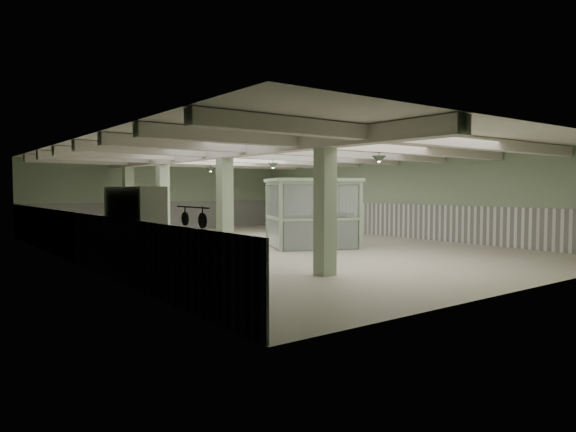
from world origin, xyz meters
TOP-DOWN VIEW (x-y plane):
  - floor at (0.00, 0.00)m, footprint 20.00×20.00m
  - ceiling at (0.00, 0.00)m, footprint 14.00×20.00m
  - wall_back at (0.00, 10.00)m, footprint 14.00×0.02m
  - wall_front at (0.00, -10.00)m, footprint 14.00×0.02m
  - wall_left at (-7.00, 0.00)m, footprint 0.02×20.00m
  - wall_right at (7.00, 0.00)m, footprint 0.02×20.00m
  - wainscot_left at (-6.97, 0.00)m, footprint 0.05×19.90m
  - wainscot_right at (6.97, 0.00)m, footprint 0.05×19.90m
  - wainscot_back at (0.00, 9.97)m, footprint 13.90×0.05m
  - girder at (-2.50, 0.00)m, footprint 0.45×19.90m
  - beam_a at (0.00, -7.50)m, footprint 13.90×0.35m
  - beam_b at (0.00, -5.00)m, footprint 13.90×0.35m
  - beam_c at (0.00, -2.50)m, footprint 13.90×0.35m
  - beam_d at (0.00, 0.00)m, footprint 13.90×0.35m
  - beam_e at (0.00, 2.50)m, footprint 13.90×0.35m
  - beam_f at (0.00, 5.00)m, footprint 13.90×0.35m
  - beam_g at (0.00, 7.50)m, footprint 13.90×0.35m
  - column_a at (-2.50, -6.00)m, footprint 0.42×0.42m
  - column_b at (-2.50, -1.00)m, footprint 0.42×0.42m
  - column_c at (-2.50, 4.00)m, footprint 0.42×0.42m
  - column_d at (-2.50, 8.00)m, footprint 0.42×0.42m
  - hook_rail at (-6.93, -7.60)m, footprint 0.02×1.20m
  - pendant_front at (0.50, -5.00)m, footprint 0.44×0.44m
  - pendant_mid at (0.50, 0.50)m, footprint 0.44×0.44m
  - pendant_back at (0.50, 5.50)m, footprint 0.44×0.44m
  - prep_counter at (-6.54, -5.65)m, footprint 0.93×5.34m
  - pitcher_near at (-6.49, -6.20)m, footprint 0.24×0.27m
  - pitcher_far at (-6.49, -5.08)m, footprint 0.23×0.25m
  - veg_colander at (-6.42, -7.26)m, footprint 0.53×0.53m
  - orange_bowl at (-6.38, -6.33)m, footprint 0.27×0.27m
  - skillet_near at (-6.88, -7.87)m, footprint 0.03×0.26m
  - skillet_far at (-6.88, -7.20)m, footprint 0.03×0.24m
  - walkin_cooler at (-6.62, -4.00)m, footprint 0.97×2.45m
  - guard_booth at (1.27, -0.92)m, footprint 3.98×3.73m
  - filing_cabinet at (2.84, -1.04)m, footprint 0.41×0.58m

SIDE VIEW (x-z plane):
  - floor at x=0.00m, z-range 0.00..0.00m
  - prep_counter at x=-6.54m, z-range 0.01..0.92m
  - filing_cabinet at x=2.84m, z-range 0.00..1.26m
  - wainscot_left at x=-6.97m, z-range 0.00..1.50m
  - wainscot_right at x=6.97m, z-range 0.00..1.50m
  - wainscot_back at x=0.00m, z-range 0.00..1.50m
  - orange_bowl at x=-6.38m, z-range 0.90..0.99m
  - veg_colander at x=-6.42m, z-range 0.90..1.09m
  - pitcher_far at x=-6.49m, z-range 0.90..1.17m
  - pitcher_near at x=-6.49m, z-range 0.90..1.20m
  - walkin_cooler at x=-6.62m, z-range 0.00..2.25m
  - skillet_near at x=-6.88m, z-range 1.50..1.76m
  - skillet_far at x=-6.88m, z-range 1.51..1.75m
  - guard_booth at x=1.27m, z-range 0.46..3.01m
  - wall_back at x=0.00m, z-range 0.00..3.60m
  - wall_front at x=0.00m, z-range 0.00..3.60m
  - wall_left at x=-7.00m, z-range 0.00..3.60m
  - wall_right at x=7.00m, z-range 0.00..3.60m
  - column_a at x=-2.50m, z-range 0.00..3.60m
  - column_b at x=-2.50m, z-range 0.00..3.60m
  - column_c at x=-2.50m, z-range 0.00..3.60m
  - column_d at x=-2.50m, z-range 0.00..3.60m
  - hook_rail at x=-6.93m, z-range 1.84..1.86m
  - pendant_front at x=0.50m, z-range 2.94..3.16m
  - pendant_mid at x=0.50m, z-range 2.94..3.16m
  - pendant_back at x=0.50m, z-range 2.94..3.16m
  - girder at x=-2.50m, z-range 3.18..3.58m
  - beam_a at x=0.00m, z-range 3.26..3.58m
  - beam_b at x=0.00m, z-range 3.26..3.58m
  - beam_c at x=0.00m, z-range 3.26..3.58m
  - beam_d at x=0.00m, z-range 3.26..3.58m
  - beam_e at x=0.00m, z-range 3.26..3.58m
  - beam_f at x=0.00m, z-range 3.26..3.58m
  - beam_g at x=0.00m, z-range 3.26..3.58m
  - ceiling at x=0.00m, z-range 3.59..3.61m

